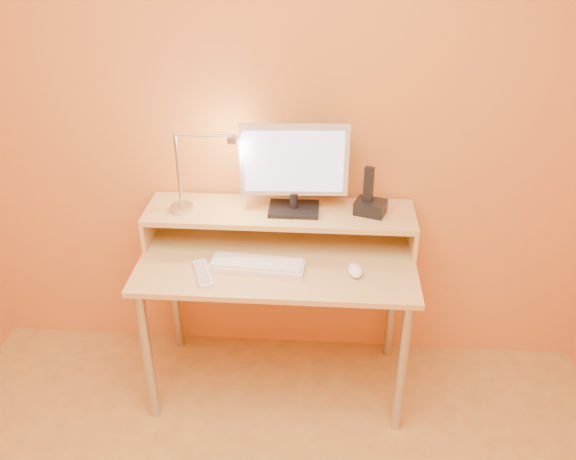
# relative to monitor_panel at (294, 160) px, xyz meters

# --- Properties ---
(wall_back) EXTENTS (3.00, 0.04, 2.50)m
(wall_back) POSITION_rel_monitor_panel_xyz_m (-0.06, 0.16, 0.13)
(wall_back) COLOR orange
(wall_back) RESTS_ON floor
(desk_leg_fl) EXTENTS (0.04, 0.04, 0.69)m
(desk_leg_fl) POSITION_rel_monitor_panel_xyz_m (-0.61, -0.41, -0.77)
(desk_leg_fl) COLOR #B1B1B9
(desk_leg_fl) RESTS_ON floor
(desk_leg_fr) EXTENTS (0.04, 0.04, 0.69)m
(desk_leg_fr) POSITION_rel_monitor_panel_xyz_m (0.49, -0.41, -0.77)
(desk_leg_fr) COLOR #B1B1B9
(desk_leg_fr) RESTS_ON floor
(desk_leg_bl) EXTENTS (0.04, 0.04, 0.69)m
(desk_leg_bl) POSITION_rel_monitor_panel_xyz_m (-0.61, 0.09, -0.77)
(desk_leg_bl) COLOR #B1B1B9
(desk_leg_bl) RESTS_ON floor
(desk_leg_br) EXTENTS (0.04, 0.04, 0.69)m
(desk_leg_br) POSITION_rel_monitor_panel_xyz_m (0.49, 0.09, -0.77)
(desk_leg_br) COLOR #B1B1B9
(desk_leg_br) RESTS_ON floor
(desk_lower) EXTENTS (1.20, 0.60, 0.02)m
(desk_lower) POSITION_rel_monitor_panel_xyz_m (-0.06, -0.16, -0.41)
(desk_lower) COLOR tan
(desk_lower) RESTS_ON floor
(shelf_riser_left) EXTENTS (0.02, 0.30, 0.14)m
(shelf_riser_left) POSITION_rel_monitor_panel_xyz_m (-0.65, -0.01, -0.33)
(shelf_riser_left) COLOR tan
(shelf_riser_left) RESTS_ON desk_lower
(shelf_riser_right) EXTENTS (0.02, 0.30, 0.14)m
(shelf_riser_right) POSITION_rel_monitor_panel_xyz_m (0.53, -0.01, -0.33)
(shelf_riser_right) COLOR tan
(shelf_riser_right) RESTS_ON desk_lower
(desk_shelf) EXTENTS (1.20, 0.30, 0.02)m
(desk_shelf) POSITION_rel_monitor_panel_xyz_m (-0.06, -0.01, -0.25)
(desk_shelf) COLOR tan
(desk_shelf) RESTS_ON desk_lower
(monitor_foot) EXTENTS (0.22, 0.16, 0.02)m
(monitor_foot) POSITION_rel_monitor_panel_xyz_m (-0.00, -0.01, -0.23)
(monitor_foot) COLOR black
(monitor_foot) RESTS_ON desk_shelf
(monitor_neck) EXTENTS (0.04, 0.04, 0.07)m
(monitor_neck) POSITION_rel_monitor_panel_xyz_m (-0.00, -0.01, -0.19)
(monitor_neck) COLOR black
(monitor_neck) RESTS_ON monitor_foot
(monitor_panel) EXTENTS (0.47, 0.06, 0.32)m
(monitor_panel) POSITION_rel_monitor_panel_xyz_m (0.00, 0.00, 0.00)
(monitor_panel) COLOR silver
(monitor_panel) RESTS_ON monitor_neck
(monitor_back) EXTENTS (0.42, 0.03, 0.27)m
(monitor_back) POSITION_rel_monitor_panel_xyz_m (-0.00, 0.02, 0.00)
(monitor_back) COLOR black
(monitor_back) RESTS_ON monitor_panel
(monitor_screen) EXTENTS (0.42, 0.03, 0.27)m
(monitor_screen) POSITION_rel_monitor_panel_xyz_m (-0.00, -0.02, 0.00)
(monitor_screen) COLOR #BDC6FF
(monitor_screen) RESTS_ON monitor_panel
(lamp_base) EXTENTS (0.10, 0.10, 0.02)m
(lamp_base) POSITION_rel_monitor_panel_xyz_m (-0.50, -0.04, -0.23)
(lamp_base) COLOR #B1B1B9
(lamp_base) RESTS_ON desk_shelf
(lamp_post) EXTENTS (0.01, 0.01, 0.33)m
(lamp_post) POSITION_rel_monitor_panel_xyz_m (-0.50, -0.04, -0.05)
(lamp_post) COLOR #B1B1B9
(lamp_post) RESTS_ON lamp_base
(lamp_arm) EXTENTS (0.24, 0.01, 0.01)m
(lamp_arm) POSITION_rel_monitor_panel_xyz_m (-0.38, -0.04, 0.12)
(lamp_arm) COLOR #B1B1B9
(lamp_arm) RESTS_ON lamp_post
(lamp_head) EXTENTS (0.04, 0.04, 0.03)m
(lamp_head) POSITION_rel_monitor_panel_xyz_m (-0.26, -0.04, 0.10)
(lamp_head) COLOR #B1B1B9
(lamp_head) RESTS_ON lamp_arm
(lamp_bulb) EXTENTS (0.03, 0.03, 0.00)m
(lamp_bulb) POSITION_rel_monitor_panel_xyz_m (-0.26, -0.04, 0.09)
(lamp_bulb) COLOR #FFEAC6
(lamp_bulb) RESTS_ON lamp_head
(phone_dock) EXTENTS (0.16, 0.14, 0.06)m
(phone_dock) POSITION_rel_monitor_panel_xyz_m (0.34, -0.01, -0.21)
(phone_dock) COLOR black
(phone_dock) RESTS_ON desk_shelf
(phone_handset) EXTENTS (0.05, 0.04, 0.16)m
(phone_handset) POSITION_rel_monitor_panel_xyz_m (0.32, -0.01, -0.10)
(phone_handset) COLOR black
(phone_handset) RESTS_ON phone_dock
(phone_led) EXTENTS (0.01, 0.00, 0.04)m
(phone_led) POSITION_rel_monitor_panel_xyz_m (0.38, -0.06, -0.21)
(phone_led) COLOR #3539FF
(phone_led) RESTS_ON phone_dock
(keyboard) EXTENTS (0.41, 0.16, 0.02)m
(keyboard) POSITION_rel_monitor_panel_xyz_m (-0.14, -0.24, -0.39)
(keyboard) COLOR white
(keyboard) RESTS_ON desk_lower
(mouse) EXTENTS (0.07, 0.11, 0.04)m
(mouse) POSITION_rel_monitor_panel_xyz_m (0.27, -0.26, -0.38)
(mouse) COLOR white
(mouse) RESTS_ON desk_lower
(remote_control) EXTENTS (0.12, 0.21, 0.02)m
(remote_control) POSITION_rel_monitor_panel_xyz_m (-0.36, -0.31, -0.39)
(remote_control) COLOR white
(remote_control) RESTS_ON desk_lower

